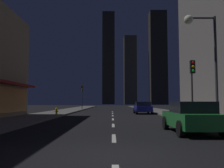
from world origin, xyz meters
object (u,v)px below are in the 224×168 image
(car_parked_near, at_px, (190,117))
(street_lamp_right, at_px, (201,42))
(fire_hydrant_far_left, at_px, (56,111))
(traffic_light_near_right, at_px, (192,76))
(traffic_light_far_left, at_px, (81,92))
(car_parked_far, at_px, (142,108))

(car_parked_near, xyz_separation_m, street_lamp_right, (1.78, 3.19, 4.33))
(fire_hydrant_far_left, relative_size, traffic_light_near_right, 0.16)
(traffic_light_near_right, bearing_deg, traffic_light_far_left, 111.88)
(fire_hydrant_far_left, distance_m, street_lamp_right, 16.48)
(fire_hydrant_far_left, xyz_separation_m, street_lamp_right, (11.28, -11.09, 4.61))
(traffic_light_near_right, relative_size, street_lamp_right, 0.64)
(car_parked_far, bearing_deg, traffic_light_near_right, -81.36)
(fire_hydrant_far_left, relative_size, street_lamp_right, 0.10)
(fire_hydrant_far_left, xyz_separation_m, traffic_light_near_right, (11.40, -8.85, 2.74))
(car_parked_near, bearing_deg, fire_hydrant_far_left, 123.63)
(traffic_light_near_right, relative_size, traffic_light_far_left, 1.00)
(car_parked_near, bearing_deg, car_parked_far, 90.00)
(car_parked_far, height_order, street_lamp_right, street_lamp_right)
(car_parked_near, relative_size, traffic_light_far_left, 1.01)
(car_parked_near, distance_m, traffic_light_far_left, 34.16)
(car_parked_near, xyz_separation_m, traffic_light_far_left, (-9.10, 32.83, 2.45))
(car_parked_near, height_order, traffic_light_far_left, traffic_light_far_left)
(fire_hydrant_far_left, bearing_deg, car_parked_near, -56.37)
(car_parked_far, xyz_separation_m, traffic_light_far_left, (-9.10, 14.89, 2.45))
(car_parked_near, height_order, street_lamp_right, street_lamp_right)
(car_parked_near, bearing_deg, traffic_light_far_left, 105.49)
(fire_hydrant_far_left, height_order, traffic_light_far_left, traffic_light_far_left)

